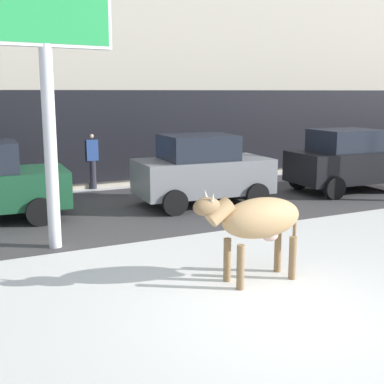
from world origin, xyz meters
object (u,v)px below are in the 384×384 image
object	(u,v)px
pedestrian_near_billboard	(92,160)
car_black_hatchback	(347,161)
billboard	(43,14)
car_grey_hatchback	(202,170)
cow_tan	(257,220)

from	to	relation	value
pedestrian_near_billboard	car_black_hatchback	bearing A→B (deg)	-29.46
billboard	car_grey_hatchback	bearing A→B (deg)	26.26
cow_tan	car_grey_hatchback	xyz separation A→B (m)	(1.83, 5.35, -0.07)
billboard	pedestrian_near_billboard	world-z (taller)	billboard
billboard	car_grey_hatchback	world-z (taller)	billboard
pedestrian_near_billboard	car_grey_hatchback	bearing A→B (deg)	-61.20
car_black_hatchback	pedestrian_near_billboard	distance (m)	7.72
billboard	pedestrian_near_billboard	distance (m)	7.03
car_black_hatchback	pedestrian_near_billboard	bearing A→B (deg)	150.54
billboard	pedestrian_near_billboard	size ratio (longest dim) A/B	3.21
cow_tan	car_black_hatchback	size ratio (longest dim) A/B	0.53
billboard	cow_tan	bearing A→B (deg)	-52.60
billboard	car_grey_hatchback	xyz separation A→B (m)	(4.30, 2.12, -3.39)
car_grey_hatchback	car_black_hatchback	size ratio (longest dim) A/B	1.00
cow_tan	billboard	size ratio (longest dim) A/B	0.34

